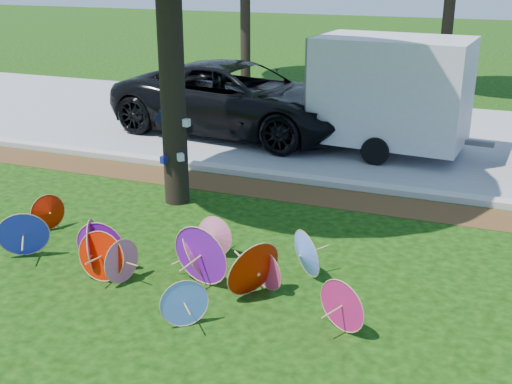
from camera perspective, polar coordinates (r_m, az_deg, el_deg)
ground at (r=8.45m, az=-8.26°, el=-9.67°), size 90.00×90.00×0.00m
mulch_strip at (r=12.18m, az=2.11°, el=0.08°), size 90.00×1.00×0.01m
curb at (r=12.79m, az=3.16°, el=1.30°), size 90.00×0.30×0.12m
street at (r=16.64m, az=7.71°, el=5.38°), size 90.00×8.00×0.01m
parasol_pile at (r=8.84m, az=-7.54°, el=-5.54°), size 5.70×2.30×0.88m
black_van at (r=16.13m, az=-1.57°, el=8.28°), size 6.62×3.62×1.76m
cargo_trailer at (r=14.64m, az=11.97°, el=8.88°), size 3.40×2.31×2.88m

